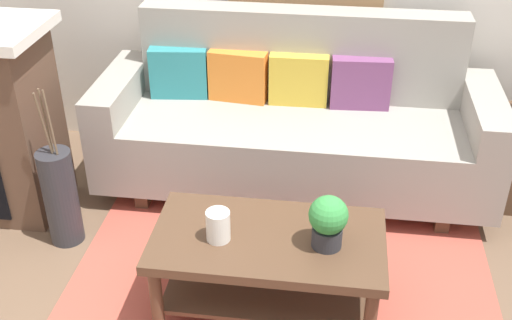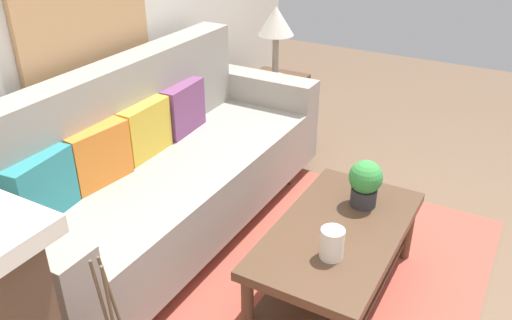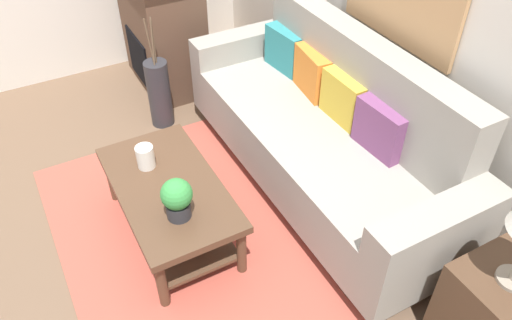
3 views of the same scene
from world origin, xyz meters
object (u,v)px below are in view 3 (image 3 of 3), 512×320
Objects in this scene: potted_plant_tabletop at (177,198)px; fireplace at (162,23)px; coffee_table at (170,198)px; side_table at (494,313)px; throw_pillow_teal at (285,50)px; throw_pillow_mustard at (344,99)px; throw_pillow_plum at (380,129)px; tabletop_vase at (145,157)px; floor_vase at (159,94)px; throw_pillow_orange at (312,73)px; couch at (325,134)px.

potted_plant_tabletop is 2.19m from fireplace.
side_table is (1.53, 1.16, -0.03)m from coffee_table.
throw_pillow_teal reaches higher than coffee_table.
throw_pillow_mustard is at bearing 0.00° from throw_pillow_teal.
throw_pillow_mustard is 1.00× the size of throw_pillow_plum.
coffee_table is 1.92m from side_table.
coffee_table is at bearing 12.75° from tabletop_vase.
throw_pillow_teal is 2.37× the size of tabletop_vase.
potted_plant_tabletop is at bearing -15.18° from floor_vase.
throw_pillow_plum is at bearing 63.89° from tabletop_vase.
throw_pillow_orange is 1.92m from side_table.
fireplace is at bearing -164.75° from throw_pillow_plum.
tabletop_vase is 1.73m from fireplace.
throw_pillow_orange reaches higher than floor_vase.
side_table is at bearing -2.82° from throw_pillow_orange.
coffee_table is at bearing -19.81° from fireplace.
coffee_table is 4.20× the size of potted_plant_tabletop.
potted_plant_tabletop reaches higher than coffee_table.
throw_pillow_teal is 0.76m from throw_pillow_mustard.
throw_pillow_plum is 2.30m from fireplace.
throw_pillow_plum is 1.30m from potted_plant_tabletop.
throw_pillow_teal is at bearing 29.20° from fireplace.
throw_pillow_teal is 0.64× the size of side_table.
floor_vase is at bearing -148.27° from couch.
coffee_table is at bearing -60.07° from throw_pillow_teal.
couch is 1.19m from potted_plant_tabletop.
couch is 6.65× the size of throw_pillow_orange.
throw_pillow_plum is at bearing 28.83° from floor_vase.
couch is at bearing 14.63° from fireplace.
tabletop_vase is (-0.64, -1.31, -0.17)m from throw_pillow_plum.
throw_pillow_teal and throw_pillow_mustard have the same top height.
throw_pillow_orange is 0.33× the size of coffee_table.
throw_pillow_orange is 0.76m from throw_pillow_plum.
coffee_table is (-0.03, -1.26, -0.37)m from throw_pillow_mustard.
coffee_table is (0.72, -1.26, -0.37)m from throw_pillow_teal.
throw_pillow_orange is 1.00× the size of throw_pillow_mustard.
floor_vase is (-0.85, -0.89, -0.39)m from throw_pillow_orange.
throw_pillow_teal is 1.63m from potted_plant_tabletop.
tabletop_vase reaches higher than side_table.
couch is 4.27× the size of side_table.
floor_vase is (-1.20, 0.37, -0.03)m from coffee_table.
tabletop_vase is at bearing -23.35° from floor_vase.
throw_pillow_plum reaches higher than potted_plant_tabletop.
potted_plant_tabletop is at bearing -78.40° from couch.
throw_pillow_mustard is 1.94m from fireplace.
throw_pillow_orange is 0.31× the size of fireplace.
couch is 1.50m from side_table.
throw_pillow_teal is 1.00× the size of throw_pillow_mustard.
tabletop_vase is 1.08m from floor_vase.
throw_pillow_plum is 0.31× the size of fireplace.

